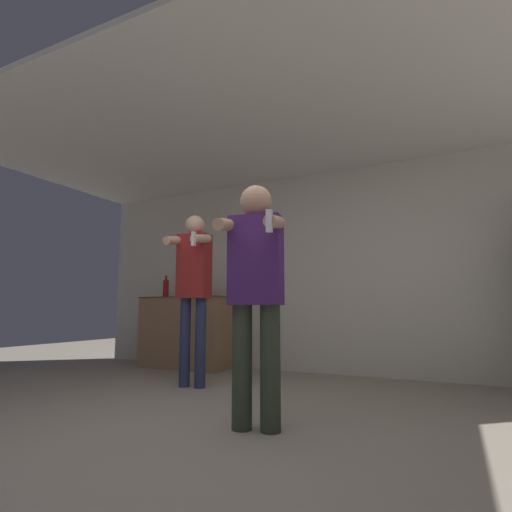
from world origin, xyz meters
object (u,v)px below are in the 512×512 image
at_px(bottle_brown_liquor, 196,288).
at_px(person_man_side, 194,280).
at_px(person_woman_foreground, 256,286).
at_px(bottle_short_whiskey, 206,288).
at_px(bottle_tall_gin, 181,291).
at_px(bottle_dark_rum, 166,288).

distance_m(bottle_brown_liquor, person_man_side, 1.32).
bearing_deg(person_woman_foreground, bottle_short_whiskey, 130.25).
bearing_deg(person_man_side, bottle_tall_gin, 131.81).
xyz_separation_m(bottle_brown_liquor, bottle_short_whiskey, (0.17, 0.00, 0.00)).
xyz_separation_m(bottle_brown_liquor, person_man_side, (0.73, -1.09, 0.01)).
bearing_deg(bottle_dark_rum, bottle_short_whiskey, 0.00).
bearing_deg(person_man_side, bottle_short_whiskey, 117.11).
xyz_separation_m(bottle_brown_liquor, bottle_dark_rum, (-0.51, 0.00, 0.02)).
distance_m(bottle_short_whiskey, person_man_side, 1.23).
xyz_separation_m(bottle_tall_gin, person_man_side, (0.98, -1.09, 0.04)).
relative_size(bottle_dark_rum, person_man_side, 0.18).
height_order(bottle_brown_liquor, person_man_side, person_man_side).
bearing_deg(bottle_short_whiskey, bottle_brown_liquor, -180.00).
xyz_separation_m(bottle_tall_gin, bottle_dark_rum, (-0.27, 0.00, 0.04)).
bearing_deg(bottle_dark_rum, bottle_brown_liquor, -0.00).
bearing_deg(person_woman_foreground, bottle_dark_rum, 139.48).
bearing_deg(bottle_brown_liquor, bottle_dark_rum, 180.00).
xyz_separation_m(bottle_tall_gin, person_woman_foreground, (2.21, -2.12, -0.10)).
distance_m(bottle_dark_rum, person_woman_foreground, 3.26).
relative_size(bottle_brown_liquor, person_woman_foreground, 0.17).
distance_m(bottle_brown_liquor, bottle_short_whiskey, 0.17).
bearing_deg(bottle_brown_liquor, person_man_side, -56.19).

